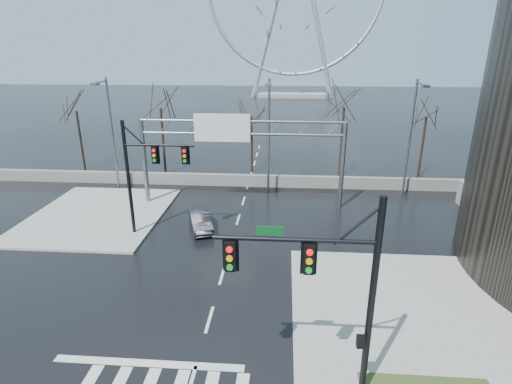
# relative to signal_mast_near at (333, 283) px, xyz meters

# --- Properties ---
(ground) EXTENTS (260.00, 260.00, 0.00)m
(ground) POSITION_rel_signal_mast_near_xyz_m (-5.14, 4.04, -4.87)
(ground) COLOR black
(ground) RESTS_ON ground
(sidewalk_right_ext) EXTENTS (12.00, 10.00, 0.15)m
(sidewalk_right_ext) POSITION_rel_signal_mast_near_xyz_m (4.86, 6.04, -4.80)
(sidewalk_right_ext) COLOR gray
(sidewalk_right_ext) RESTS_ON ground
(sidewalk_far) EXTENTS (10.00, 12.00, 0.15)m
(sidewalk_far) POSITION_rel_signal_mast_near_xyz_m (-16.14, 16.04, -4.80)
(sidewalk_far) COLOR gray
(sidewalk_far) RESTS_ON ground
(barrier_wall) EXTENTS (52.00, 0.50, 1.10)m
(barrier_wall) POSITION_rel_signal_mast_near_xyz_m (-5.14, 24.04, -4.32)
(barrier_wall) COLOR slate
(barrier_wall) RESTS_ON ground
(signal_mast_near) EXTENTS (5.52, 0.41, 8.00)m
(signal_mast_near) POSITION_rel_signal_mast_near_xyz_m (0.00, 0.00, 0.00)
(signal_mast_near) COLOR black
(signal_mast_near) RESTS_ON ground
(signal_mast_far) EXTENTS (4.72, 0.41, 8.00)m
(signal_mast_far) POSITION_rel_signal_mast_near_xyz_m (-11.01, 13.00, -0.04)
(signal_mast_far) COLOR black
(signal_mast_far) RESTS_ON ground
(sign_gantry) EXTENTS (16.36, 0.40, 7.60)m
(sign_gantry) POSITION_rel_signal_mast_near_xyz_m (-5.52, 19.00, 0.31)
(sign_gantry) COLOR slate
(sign_gantry) RESTS_ON ground
(streetlight_left) EXTENTS (0.50, 2.55, 10.00)m
(streetlight_left) POSITION_rel_signal_mast_near_xyz_m (-17.14, 22.20, 1.01)
(streetlight_left) COLOR slate
(streetlight_left) RESTS_ON ground
(streetlight_mid) EXTENTS (0.50, 2.55, 10.00)m
(streetlight_mid) POSITION_rel_signal_mast_near_xyz_m (-3.14, 22.20, 1.01)
(streetlight_mid) COLOR slate
(streetlight_mid) RESTS_ON ground
(streetlight_right) EXTENTS (0.50, 2.55, 10.00)m
(streetlight_right) POSITION_rel_signal_mast_near_xyz_m (8.86, 22.20, 1.01)
(streetlight_right) COLOR slate
(streetlight_right) RESTS_ON ground
(tree_far_left) EXTENTS (3.50, 3.50, 7.00)m
(tree_far_left) POSITION_rel_signal_mast_near_xyz_m (-23.14, 28.04, 0.70)
(tree_far_left) COLOR black
(tree_far_left) RESTS_ON ground
(tree_left) EXTENTS (3.75, 3.75, 7.50)m
(tree_left) POSITION_rel_signal_mast_near_xyz_m (-14.14, 27.54, 1.10)
(tree_left) COLOR black
(tree_left) RESTS_ON ground
(tree_center) EXTENTS (3.25, 3.25, 6.50)m
(tree_center) POSITION_rel_signal_mast_near_xyz_m (-5.14, 28.54, 0.30)
(tree_center) COLOR black
(tree_center) RESTS_ON ground
(tree_right) EXTENTS (3.90, 3.90, 7.80)m
(tree_right) POSITION_rel_signal_mast_near_xyz_m (3.86, 27.54, 1.34)
(tree_right) COLOR black
(tree_right) RESTS_ON ground
(tree_far_right) EXTENTS (3.40, 3.40, 6.80)m
(tree_far_right) POSITION_rel_signal_mast_near_xyz_m (11.86, 28.04, 0.54)
(tree_far_right) COLOR black
(tree_far_right) RESTS_ON ground
(car) EXTENTS (2.57, 4.13, 1.28)m
(car) POSITION_rel_signal_mast_near_xyz_m (-7.66, 14.20, -4.23)
(car) COLOR black
(car) RESTS_ON ground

